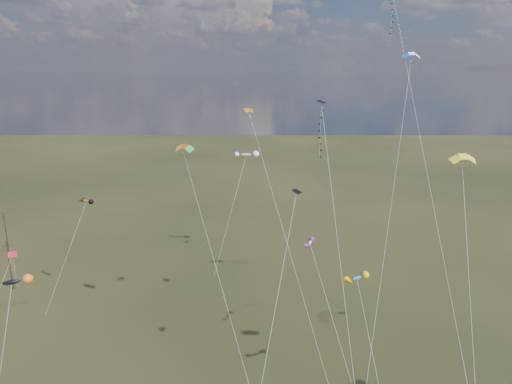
{
  "coord_description": "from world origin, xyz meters",
  "views": [
    {
      "loc": [
        0.14,
        -34.66,
        33.29
      ],
      "look_at": [
        0.0,
        18.0,
        19.0
      ],
      "focal_mm": 32.0,
      "sensor_mm": 36.0,
      "label": 1
    }
  ],
  "objects_px": {
    "novelty_black_orange": "(11,282)",
    "parafoil_yellow": "(464,159)",
    "diamond_black_high": "(322,144)",
    "utility_pole_near": "(10,265)",
    "utility_pole_far": "(6,233)"
  },
  "relations": [
    {
      "from": "utility_pole_far",
      "to": "utility_pole_near",
      "type": "bearing_deg",
      "value": -60.26
    },
    {
      "from": "utility_pole_near",
      "to": "diamond_black_high",
      "type": "height_order",
      "value": "diamond_black_high"
    },
    {
      "from": "utility_pole_near",
      "to": "utility_pole_far",
      "type": "height_order",
      "value": "same"
    },
    {
      "from": "utility_pole_near",
      "to": "utility_pole_far",
      "type": "relative_size",
      "value": 1.0
    },
    {
      "from": "novelty_black_orange",
      "to": "parafoil_yellow",
      "type": "bearing_deg",
      "value": -6.11
    },
    {
      "from": "parafoil_yellow",
      "to": "novelty_black_orange",
      "type": "relative_size",
      "value": 2.2
    },
    {
      "from": "utility_pole_near",
      "to": "utility_pole_far",
      "type": "xyz_separation_m",
      "value": [
        -8.0,
        14.0,
        0.0
      ]
    },
    {
      "from": "parafoil_yellow",
      "to": "utility_pole_near",
      "type": "bearing_deg",
      "value": 155.76
    },
    {
      "from": "utility_pole_far",
      "to": "novelty_black_orange",
      "type": "bearing_deg",
      "value": -59.92
    },
    {
      "from": "utility_pole_near",
      "to": "novelty_black_orange",
      "type": "xyz_separation_m",
      "value": [
        12.04,
        -20.6,
        7.29
      ]
    },
    {
      "from": "diamond_black_high",
      "to": "parafoil_yellow",
      "type": "relative_size",
      "value": 1.13
    },
    {
      "from": "parafoil_yellow",
      "to": "novelty_black_orange",
      "type": "distance_m",
      "value": 46.71
    },
    {
      "from": "utility_pole_far",
      "to": "diamond_black_high",
      "type": "relative_size",
      "value": 0.27
    },
    {
      "from": "utility_pole_near",
      "to": "novelty_black_orange",
      "type": "distance_m",
      "value": 24.95
    },
    {
      "from": "utility_pole_near",
      "to": "utility_pole_far",
      "type": "distance_m",
      "value": 16.12
    }
  ]
}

